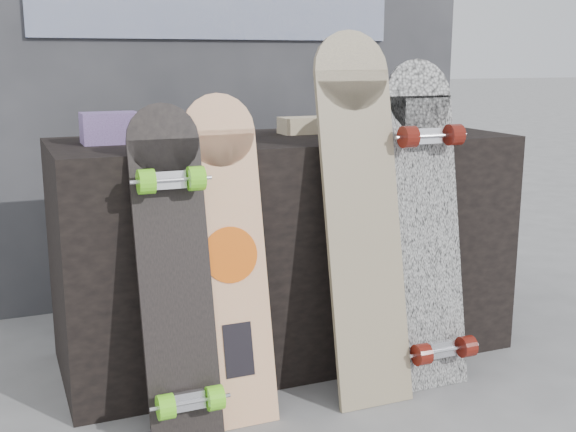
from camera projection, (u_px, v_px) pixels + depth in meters
name	position (u px, v px, depth m)	size (l,w,h in m)	color
ground	(346.00, 409.00, 2.25)	(60.00, 60.00, 0.00)	slate
vendor_table	(285.00, 247.00, 2.62)	(1.60, 0.60, 0.80)	black
booth	(214.00, 51.00, 3.23)	(2.40, 0.22, 2.20)	#313236
merch_box_purple	(110.00, 128.00, 2.33)	(0.18, 0.12, 0.10)	#53356D
merch_box_small	(379.00, 114.00, 2.76)	(0.14, 0.14, 0.12)	#53356D
merch_box_flat	(309.00, 125.00, 2.65)	(0.22, 0.10, 0.06)	#D1B78C
longboard_geisha	(229.00, 250.00, 2.14)	(0.22, 0.24, 0.97)	beige
longboard_celtic	(362.00, 206.00, 2.26)	(0.25, 0.26, 1.16)	beige
longboard_cascadia	(428.00, 220.00, 2.37)	(0.24, 0.28, 1.07)	silver
skateboard_dark	(175.00, 268.00, 2.06)	(0.21, 0.30, 0.95)	black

